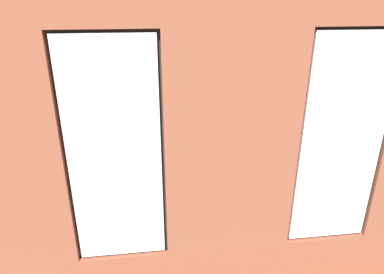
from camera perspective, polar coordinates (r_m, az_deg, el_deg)
The scene contains 19 objects.
ground_plane at distance 6.36m, azimuth 0.45°, elevation -6.97°, with size 7.25×5.90×0.10m, color brown.
brick_wall_with_windows at distance 3.39m, azimuth 6.47°, elevation -4.73°, with size 6.65×0.30×3.14m.
couch_by_window at distance 4.58m, azimuth 4.60°, elevation -14.47°, with size 1.73×0.87×0.80m.
couch_left at distance 7.03m, azimuth 22.18°, elevation -2.32°, with size 0.99×2.05×0.80m.
coffee_table at distance 6.22m, azimuth -2.78°, elevation -3.14°, with size 1.53×0.80×0.44m.
cup_ceramic at distance 6.34m, azimuth 0.89°, elevation -1.54°, with size 0.09×0.09×0.11m, color #33567F.
candle_jar at distance 6.08m, azimuth -1.62°, elevation -2.73°, with size 0.08×0.08×0.10m, color #B7333D.
table_plant_small at distance 6.02m, azimuth -7.07°, elevation -2.30°, with size 0.14×0.14×0.24m.
remote_gray at distance 6.19m, azimuth -2.79°, elevation -2.62°, with size 0.05×0.17×0.02m, color #59595B.
remote_silver at distance 6.27m, azimuth -4.61°, elevation -2.33°, with size 0.05×0.17×0.02m, color #B2B2B7.
media_console at distance 6.07m, azimuth -28.04°, elevation -8.20°, with size 1.14×0.42×0.50m, color black.
tv_flatscreen at distance 5.82m, azimuth -29.12°, elevation -2.96°, with size 0.99×0.20×0.72m.
papasan_chair at distance 7.67m, azimuth -5.99°, elevation 2.20°, with size 1.05×1.05×0.68m.
potted_plant_near_tv at distance 4.90m, azimuth -26.63°, elevation -10.63°, with size 1.01×1.07×1.22m.
potted_plant_foreground_right at distance 8.00m, azimuth -20.94°, elevation 3.52°, with size 0.90×0.95×1.13m.
potted_plant_between_couches at distance 4.86m, azimuth 20.16°, elevation -9.21°, with size 0.63×0.63×0.99m.
potted_plant_beside_window_right at distance 4.37m, azimuth -26.13°, elevation -10.93°, with size 0.83×0.79×1.29m.
potted_plant_corner_near_left at distance 8.60m, azimuth 17.34°, elevation 4.88°, with size 0.70×0.76×1.20m.
potted_plant_by_left_couch at distance 8.08m, azimuth 14.82°, elevation 1.33°, with size 0.22×0.22×0.41m.
Camera 1 is at (0.76, 5.49, 3.08)m, focal length 32.00 mm.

